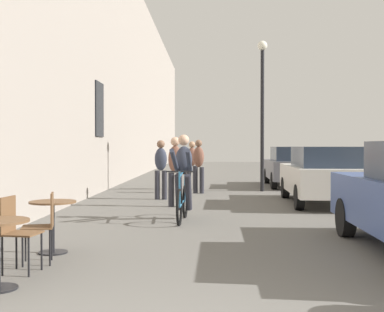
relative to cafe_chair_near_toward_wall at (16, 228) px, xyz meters
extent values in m
cube|color=gray|center=(-1.44, 11.20, 4.06)|extent=(0.50, 68.00, 9.16)
cube|color=black|center=(-1.17, 9.97, 2.10)|extent=(0.04, 1.10, 1.70)
cylinder|color=black|center=(0.26, 0.13, -0.29)|extent=(0.02, 0.02, 0.45)
cylinder|color=black|center=(0.21, -0.19, -0.29)|extent=(0.02, 0.02, 0.45)
cylinder|color=black|center=(-0.06, 0.17, -0.29)|extent=(0.02, 0.02, 0.45)
cylinder|color=black|center=(-0.11, -0.15, -0.29)|extent=(0.02, 0.02, 0.45)
cube|color=brown|center=(0.08, -0.01, -0.06)|extent=(0.43, 0.43, 0.02)
cube|color=brown|center=(-0.10, 0.01, 0.16)|extent=(0.06, 0.34, 0.42)
cylinder|color=black|center=(0.10, 1.09, -0.51)|extent=(0.40, 0.40, 0.02)
cylinder|color=black|center=(0.10, 1.09, -0.16)|extent=(0.05, 0.05, 0.67)
cylinder|color=brown|center=(0.10, 1.09, 0.19)|extent=(0.64, 0.64, 0.02)
cylinder|color=black|center=(-0.02, 0.26, -0.29)|extent=(0.02, 0.02, 0.45)
cylinder|color=black|center=(-0.10, 0.58, -0.29)|extent=(0.02, 0.02, 0.45)
cylinder|color=black|center=(0.29, 0.34, -0.29)|extent=(0.02, 0.02, 0.45)
cylinder|color=black|center=(0.21, 0.65, -0.29)|extent=(0.02, 0.02, 0.45)
cube|color=brown|center=(0.10, 0.46, -0.06)|extent=(0.46, 0.46, 0.02)
cube|color=brown|center=(0.27, 0.50, 0.16)|extent=(0.10, 0.34, 0.42)
torus|color=black|center=(1.70, 3.63, -0.19)|extent=(0.09, 0.71, 0.71)
torus|color=black|center=(1.76, 4.68, -0.19)|extent=(0.09, 0.71, 0.71)
cylinder|color=#286084|center=(1.75, 4.59, 0.10)|extent=(0.05, 0.22, 0.58)
cylinder|color=#286084|center=(1.72, 4.09, 0.43)|extent=(0.08, 0.83, 0.14)
cylinder|color=#286084|center=(1.70, 3.66, 0.15)|extent=(0.04, 0.09, 0.67)
cylinder|color=#286084|center=(1.73, 4.18, -0.15)|extent=(0.09, 1.00, 0.12)
cylinder|color=black|center=(1.70, 3.68, 0.48)|extent=(0.52, 0.06, 0.03)
ellipsoid|color=black|center=(1.75, 4.50, 0.41)|extent=(0.12, 0.24, 0.06)
ellipsoid|color=#2D3342|center=(1.74, 4.42, 0.69)|extent=(0.36, 0.37, 0.59)
sphere|color=tan|center=(1.74, 4.38, 1.08)|extent=(0.22, 0.22, 0.22)
cylinder|color=#26262D|center=(1.84, 4.34, 0.03)|extent=(0.15, 0.40, 0.75)
cylinder|color=#26262D|center=(1.64, 4.35, 0.03)|extent=(0.15, 0.40, 0.75)
cylinder|color=#2D3342|center=(1.86, 4.02, 0.68)|extent=(0.12, 0.75, 0.48)
cylinder|color=#2D3342|center=(1.58, 4.04, 0.68)|extent=(0.15, 0.75, 0.48)
cylinder|color=#26262D|center=(1.53, 6.49, -0.10)|extent=(0.14, 0.14, 0.83)
cylinder|color=#26262D|center=(1.33, 6.52, -0.10)|extent=(0.14, 0.14, 0.83)
ellipsoid|color=brown|center=(1.43, 6.50, 0.64)|extent=(0.38, 0.29, 0.66)
sphere|color=tan|center=(1.43, 6.50, 1.07)|extent=(0.22, 0.22, 0.22)
cylinder|color=#26262D|center=(1.02, 8.20, -0.12)|extent=(0.14, 0.14, 0.80)
cylinder|color=#26262D|center=(0.82, 8.20, -0.12)|extent=(0.14, 0.14, 0.80)
ellipsoid|color=#2D3342|center=(0.92, 8.20, 0.60)|extent=(0.34, 0.24, 0.63)
sphere|color=brown|center=(0.92, 8.20, 1.01)|extent=(0.22, 0.22, 0.22)
cylinder|color=#26262D|center=(2.02, 10.04, -0.11)|extent=(0.14, 0.14, 0.82)
cylinder|color=#26262D|center=(1.83, 10.06, -0.11)|extent=(0.14, 0.14, 0.82)
ellipsoid|color=brown|center=(1.92, 10.05, 0.62)|extent=(0.37, 0.28, 0.65)
sphere|color=brown|center=(1.92, 10.05, 1.05)|extent=(0.22, 0.22, 0.22)
cylinder|color=#26262D|center=(1.77, 11.51, -0.12)|extent=(0.14, 0.14, 0.80)
cylinder|color=#26262D|center=(1.57, 11.51, -0.12)|extent=(0.14, 0.14, 0.80)
ellipsoid|color=brown|center=(1.67, 11.51, 0.59)|extent=(0.34, 0.24, 0.63)
sphere|color=#A57A5B|center=(1.67, 11.51, 1.01)|extent=(0.22, 0.22, 0.22)
cylinder|color=black|center=(3.98, 10.86, 1.78)|extent=(0.12, 0.12, 4.60)
sphere|color=silver|center=(3.98, 10.86, 4.22)|extent=(0.32, 0.32, 0.32)
cylinder|color=black|center=(4.48, 2.51, -0.20)|extent=(0.21, 0.63, 0.63)
cube|color=beige|center=(5.15, 7.30, 0.11)|extent=(1.82, 4.16, 0.67)
cube|color=#283342|center=(5.14, 6.81, 0.70)|extent=(1.49, 2.26, 0.50)
cylinder|color=black|center=(4.42, 8.68, -0.22)|extent=(0.21, 0.60, 0.59)
cylinder|color=black|center=(5.96, 8.64, -0.22)|extent=(0.21, 0.60, 0.59)
cylinder|color=black|center=(4.34, 5.97, -0.22)|extent=(0.21, 0.60, 0.59)
cylinder|color=black|center=(5.89, 5.92, -0.22)|extent=(0.21, 0.60, 0.59)
cube|color=#595960|center=(5.26, 12.91, 0.11)|extent=(1.79, 4.12, 0.66)
cube|color=#283342|center=(5.25, 12.42, 0.69)|extent=(1.48, 2.24, 0.49)
cylinder|color=black|center=(4.53, 14.27, -0.22)|extent=(0.21, 0.59, 0.59)
cylinder|color=black|center=(6.07, 14.23, -0.22)|extent=(0.21, 0.59, 0.59)
cylinder|color=black|center=(4.46, 11.58, -0.22)|extent=(0.21, 0.59, 0.59)
cylinder|color=black|center=(6.00, 11.54, -0.22)|extent=(0.21, 0.59, 0.59)
camera|label=1|loc=(2.26, -5.88, 0.97)|focal=47.83mm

